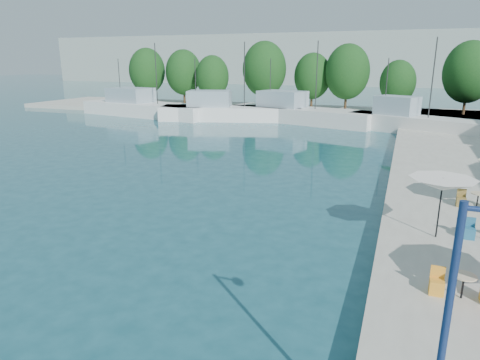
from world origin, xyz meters
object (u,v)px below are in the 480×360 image
at_px(trawler_03, 298,114).
at_px(umbrella_white, 443,184).
at_px(trawler_01, 144,108).
at_px(trawler_02, 227,112).
at_px(trawler_04, 411,123).
at_px(street_lamp, 474,301).

bearing_deg(trawler_03, umbrella_white, -51.90).
relative_size(trawler_01, umbrella_white, 8.07).
height_order(trawler_02, trawler_04, same).
distance_m(trawler_04, street_lamp, 43.20).
bearing_deg(umbrella_white, street_lamp, -92.19).
xyz_separation_m(trawler_03, street_lamp, (13.84, -46.84, 3.02)).
distance_m(trawler_01, street_lamp, 57.86).
height_order(trawler_01, trawler_03, same).
bearing_deg(street_lamp, umbrella_white, 86.53).
bearing_deg(trawler_01, trawler_04, 6.51).
relative_size(trawler_04, umbrella_white, 5.58).
xyz_separation_m(trawler_01, umbrella_white, (36.08, -34.03, 1.75)).
height_order(trawler_01, trawler_04, same).
bearing_deg(trawler_02, trawler_01, 163.22).
bearing_deg(trawler_04, trawler_03, -170.96).
bearing_deg(trawler_04, trawler_01, -159.14).
distance_m(trawler_01, trawler_02, 12.73).
xyz_separation_m(trawler_04, umbrella_white, (0.96, -31.64, 1.75)).
xyz_separation_m(trawler_01, trawler_02, (12.73, -0.21, 0.00)).
distance_m(trawler_02, trawler_03, 9.21).
height_order(trawler_01, street_lamp, trawler_01).
xyz_separation_m(trawler_03, umbrella_white, (14.28, -35.39, 1.75)).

